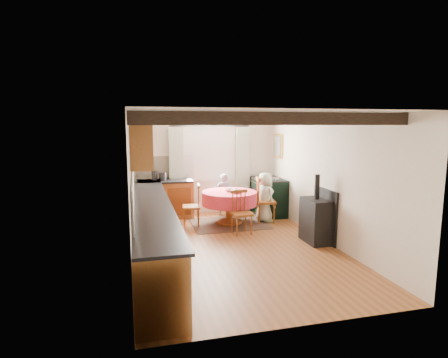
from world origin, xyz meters
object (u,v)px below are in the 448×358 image
object	(u,v)px
cast_iron_stove	(316,209)
child_far	(224,194)
chair_left	(191,205)
dining_table	(229,208)
aga_range	(269,196)
child_right	(265,197)
chair_right	(266,200)
cup	(236,190)
chair_near	(242,212)

from	to	relation	value
cast_iron_stove	child_far	world-z (taller)	cast_iron_stove
chair_left	child_far	distance (m)	1.20
dining_table	child_far	xyz separation A→B (m)	(0.07, 0.82, 0.15)
aga_range	child_far	distance (m)	1.12
dining_table	child_right	world-z (taller)	child_right
chair_right	cast_iron_stove	xyz separation A→B (m)	(0.42, -1.62, 0.13)
chair_left	dining_table	bearing A→B (deg)	94.85
cup	child_far	bearing A→B (deg)	95.70
chair_right	cast_iron_stove	bearing A→B (deg)	-153.66
child_right	chair_right	bearing A→B (deg)	171.34
chair_near	aga_range	size ratio (longest dim) A/B	0.89
child_far	cup	bearing A→B (deg)	102.69
child_far	child_right	bearing A→B (deg)	140.92
chair_right	child_far	distance (m)	1.16
chair_left	cup	bearing A→B (deg)	93.28
chair_near	aga_range	xyz separation A→B (m)	(1.11, 1.37, 0.02)
chair_near	child_right	world-z (taller)	child_right
dining_table	child_right	xyz separation A→B (m)	(0.85, 0.00, 0.20)
child_far	child_right	distance (m)	1.13
child_right	chair_left	bearing A→B (deg)	70.33
chair_near	chair_right	bearing A→B (deg)	37.95
chair_near	child_far	distance (m)	1.61
cast_iron_stove	child_right	world-z (taller)	cast_iron_stove
aga_range	chair_near	bearing A→B (deg)	-129.10
chair_left	aga_range	bearing A→B (deg)	112.99
aga_range	child_far	size ratio (longest dim) A/B	0.97
aga_range	child_right	xyz separation A→B (m)	(-0.31, -0.58, 0.11)
cast_iron_stove	dining_table	bearing A→B (deg)	127.80
dining_table	cast_iron_stove	bearing A→B (deg)	-52.20
chair_right	child_far	world-z (taller)	same
child_right	cup	bearing A→B (deg)	75.29
dining_table	chair_left	size ratio (longest dim) A/B	1.32
chair_near	child_right	size ratio (longest dim) A/B	0.79
chair_right	aga_range	xyz separation A→B (m)	(0.31, 0.61, -0.05)
chair_near	cast_iron_stove	bearing A→B (deg)	-40.50
chair_left	child_right	world-z (taller)	child_right
aga_range	cast_iron_stove	bearing A→B (deg)	-87.17
chair_left	cast_iron_stove	world-z (taller)	cast_iron_stove
chair_left	chair_right	xyz separation A→B (m)	(1.71, -0.08, 0.05)
child_far	dining_table	bearing A→B (deg)	92.08
chair_left	child_right	size ratio (longest dim) A/B	0.81
chair_left	cast_iron_stove	xyz separation A→B (m)	(2.13, -1.70, 0.19)
child_right	cup	distance (m)	0.73
child_right	dining_table	bearing A→B (deg)	72.20
chair_near	chair_right	xyz separation A→B (m)	(0.80, 0.76, 0.07)
cast_iron_stove	child_far	bearing A→B (deg)	116.11
chair_near	cast_iron_stove	distance (m)	1.50
cup	chair_right	bearing A→B (deg)	0.68
dining_table	cast_iron_stove	size ratio (longest dim) A/B	0.94
child_right	child_far	bearing A→B (deg)	26.06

